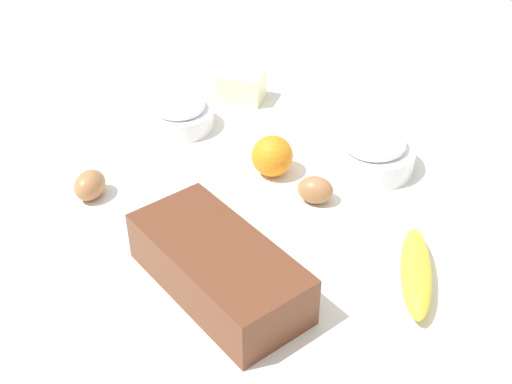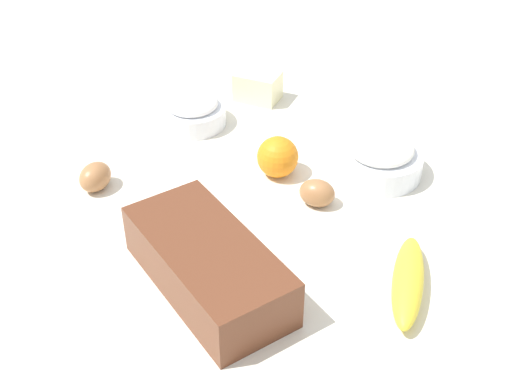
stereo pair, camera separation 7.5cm
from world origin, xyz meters
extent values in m
cube|color=silver|center=(0.00, 0.00, -0.01)|extent=(2.40, 2.40, 0.02)
cube|color=brown|center=(-0.08, 0.17, 0.04)|extent=(0.30, 0.18, 0.08)
cube|color=black|center=(-0.08, 0.17, 0.04)|extent=(0.29, 0.17, 0.07)
cylinder|color=white|center=(-0.07, -0.23, 0.02)|extent=(0.15, 0.15, 0.04)
torus|color=white|center=(-0.07, -0.23, 0.04)|extent=(0.15, 0.15, 0.01)
ellipsoid|color=white|center=(-0.07, -0.23, 0.05)|extent=(0.12, 0.12, 0.04)
cylinder|color=white|center=(0.29, -0.11, 0.02)|extent=(0.13, 0.13, 0.04)
torus|color=white|center=(0.29, -0.11, 0.04)|extent=(0.13, 0.13, 0.01)
ellipsoid|color=white|center=(0.29, -0.11, 0.05)|extent=(0.10, 0.10, 0.04)
ellipsoid|color=yellow|center=(-0.28, -0.03, 0.02)|extent=(0.14, 0.18, 0.04)
sphere|color=orange|center=(0.05, -0.10, 0.04)|extent=(0.07, 0.07, 0.07)
cube|color=#F4EDB2|center=(0.28, -0.27, 0.03)|extent=(0.11, 0.09, 0.06)
ellipsoid|color=#A66F43|center=(0.24, 0.15, 0.02)|extent=(0.07, 0.08, 0.05)
ellipsoid|color=#A56F43|center=(-0.06, -0.09, 0.02)|extent=(0.07, 0.07, 0.05)
camera|label=1|loc=(-0.57, 0.66, 0.68)|focal=46.88mm
camera|label=2|loc=(-0.63, 0.61, 0.68)|focal=46.88mm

